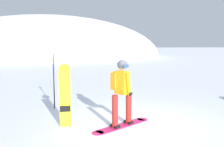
% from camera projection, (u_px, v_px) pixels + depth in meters
% --- Properties ---
extents(ground_plane, '(300.00, 300.00, 0.00)m').
position_uv_depth(ground_plane, '(140.00, 125.00, 6.28)').
color(ground_plane, white).
extents(ridge_peak_main, '(38.55, 34.69, 14.01)m').
position_uv_depth(ridge_peak_main, '(50.00, 56.00, 42.74)').
color(ridge_peak_main, white).
rests_on(ridge_peak_main, ground).
extents(snowboarder_main, '(1.62, 1.08, 1.71)m').
position_uv_depth(snowboarder_main, '(121.00, 91.00, 6.10)').
color(snowboarder_main, '#D11E5B').
rests_on(snowboarder_main, ground).
extents(spare_snowboard, '(0.28, 0.45, 1.61)m').
position_uv_depth(spare_snowboard, '(65.00, 97.00, 5.90)').
color(spare_snowboard, yellow).
rests_on(spare_snowboard, ground).
extents(piste_marker_near, '(0.20, 0.20, 1.87)m').
position_uv_depth(piste_marker_near, '(54.00, 76.00, 7.79)').
color(piste_marker_near, black).
rests_on(piste_marker_near, ground).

